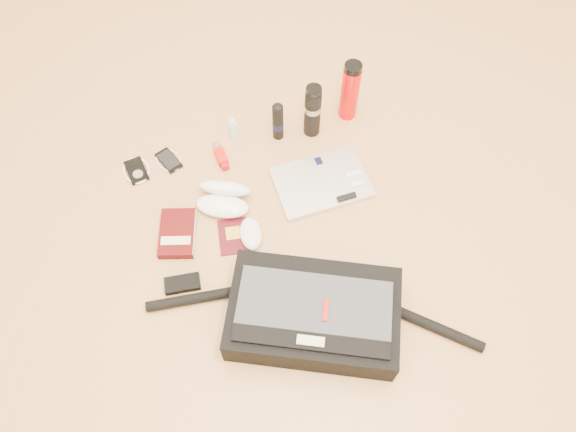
{
  "coord_description": "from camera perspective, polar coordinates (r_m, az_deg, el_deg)",
  "views": [
    {
      "loc": [
        -0.21,
        -0.79,
        1.67
      ],
      "look_at": [
        0.03,
        0.09,
        0.06
      ],
      "focal_mm": 35.0,
      "sensor_mm": 36.0,
      "label": 1
    }
  ],
  "objects": [
    {
      "name": "book",
      "position": [
        1.9,
        -11.14,
        -1.74
      ],
      "size": [
        0.16,
        0.2,
        0.03
      ],
      "rotation": [
        0.0,
        0.0,
        -0.25
      ],
      "color": "#3F0708",
      "rests_on": "ground"
    },
    {
      "name": "ipod",
      "position": [
        2.08,
        -15.14,
        4.47
      ],
      "size": [
        0.11,
        0.12,
        0.01
      ],
      "rotation": [
        0.0,
        0.0,
        0.18
      ],
      "color": "black",
      "rests_on": "ground"
    },
    {
      "name": "messenger_bag",
      "position": [
        1.7,
        2.51,
        -9.92
      ],
      "size": [
        0.96,
        0.5,
        0.14
      ],
      "rotation": [
        0.0,
        0.0,
        -0.39
      ],
      "color": "black",
      "rests_on": "ground"
    },
    {
      "name": "laptop",
      "position": [
        1.97,
        3.45,
        3.41
      ],
      "size": [
        0.33,
        0.24,
        0.03
      ],
      "rotation": [
        0.0,
        0.0,
        0.05
      ],
      "color": "silver",
      "rests_on": "ground"
    },
    {
      "name": "inhaler",
      "position": [
        2.04,
        -6.84,
        6.1
      ],
      "size": [
        0.04,
        0.12,
        0.03
      ],
      "rotation": [
        0.0,
        0.0,
        0.1
      ],
      "color": "red",
      "rests_on": "ground"
    },
    {
      "name": "ground",
      "position": [
        1.85,
        -0.18,
        -3.38
      ],
      "size": [
        4.0,
        4.0,
        0.0
      ],
      "primitive_type": "plane",
      "color": "tan",
      "rests_on": "ground"
    },
    {
      "name": "passport",
      "position": [
        1.88,
        -5.57,
        -2.04
      ],
      "size": [
        0.11,
        0.14,
        0.01
      ],
      "rotation": [
        0.0,
        0.0,
        -0.12
      ],
      "color": "#460812",
      "rests_on": "ground"
    },
    {
      "name": "sunglasses_case",
      "position": [
        1.92,
        -6.54,
        1.89
      ],
      "size": [
        0.23,
        0.21,
        0.1
      ],
      "rotation": [
        0.0,
        0.0,
        -0.41
      ],
      "color": "white",
      "rests_on": "ground"
    },
    {
      "name": "thermos_red",
      "position": [
        2.08,
        6.31,
        12.51
      ],
      "size": [
        0.07,
        0.07,
        0.26
      ],
      "rotation": [
        0.0,
        0.0,
        0.09
      ],
      "color": "red",
      "rests_on": "ground"
    },
    {
      "name": "spray_bottle",
      "position": [
        2.07,
        -5.57,
        8.75
      ],
      "size": [
        0.03,
        0.03,
        0.1
      ],
      "rotation": [
        0.0,
        0.0,
        -0.27
      ],
      "color": "#B2D9ED",
      "rests_on": "ground"
    },
    {
      "name": "phone",
      "position": [
        2.08,
        -12.03,
        5.55
      ],
      "size": [
        0.11,
        0.12,
        0.01
      ],
      "rotation": [
        0.0,
        0.0,
        0.42
      ],
      "color": "black",
      "rests_on": "ground"
    },
    {
      "name": "aerosol_can",
      "position": [
        2.04,
        -1.03,
        9.6
      ],
      "size": [
        0.05,
        0.05,
        0.17
      ],
      "rotation": [
        0.0,
        0.0,
        0.32
      ],
      "color": "black",
      "rests_on": "ground"
    },
    {
      "name": "thermos_black",
      "position": [
        2.03,
        2.52,
        10.65
      ],
      "size": [
        0.07,
        0.07,
        0.23
      ],
      "rotation": [
        0.0,
        0.0,
        -0.27
      ],
      "color": "black",
      "rests_on": "ground"
    },
    {
      "name": "mouse",
      "position": [
        1.86,
        -3.8,
        -1.8
      ],
      "size": [
        0.08,
        0.13,
        0.04
      ],
      "rotation": [
        0.0,
        0.0,
        -0.09
      ],
      "color": "silver",
      "rests_on": "ground"
    }
  ]
}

